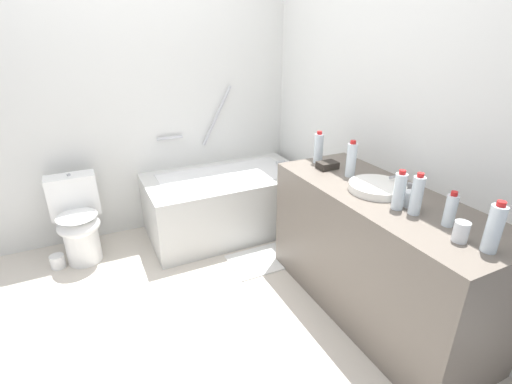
% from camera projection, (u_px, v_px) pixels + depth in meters
% --- Properties ---
extents(ground_plane, '(3.92, 3.92, 0.00)m').
position_uv_depth(ground_plane, '(186.00, 311.00, 2.51)').
color(ground_plane, beige).
extents(wall_back_tiled, '(3.32, 0.10, 2.42)m').
position_uv_depth(wall_back_tiled, '(130.00, 100.00, 3.18)').
color(wall_back_tiled, silver).
rests_on(wall_back_tiled, ground_plane).
extents(wall_right_mirror, '(0.10, 3.08, 2.42)m').
position_uv_depth(wall_right_mirror, '(380.00, 114.00, 2.63)').
color(wall_right_mirror, silver).
rests_on(wall_right_mirror, ground_plane).
extents(bathtub, '(1.44, 0.80, 1.29)m').
position_uv_depth(bathtub, '(227.00, 201.00, 3.45)').
color(bathtub, silver).
rests_on(bathtub, ground_plane).
extents(toilet, '(0.38, 0.49, 0.70)m').
position_uv_depth(toilet, '(78.00, 220.00, 2.99)').
color(toilet, white).
rests_on(toilet, ground_plane).
extents(vanity_counter, '(0.61, 1.57, 0.85)m').
position_uv_depth(vanity_counter, '(376.00, 254.00, 2.40)').
color(vanity_counter, '#6B6056').
rests_on(vanity_counter, ground_plane).
extents(sink_basin, '(0.34, 0.34, 0.05)m').
position_uv_depth(sink_basin, '(377.00, 187.00, 2.27)').
color(sink_basin, white).
rests_on(sink_basin, vanity_counter).
extents(sink_faucet, '(0.13, 0.15, 0.08)m').
position_uv_depth(sink_faucet, '(401.00, 180.00, 2.34)').
color(sink_faucet, '#A6A6AB').
rests_on(sink_faucet, vanity_counter).
extents(water_bottle_0, '(0.06, 0.06, 0.19)m').
position_uv_depth(water_bottle_0, '(450.00, 210.00, 1.84)').
color(water_bottle_0, silver).
rests_on(water_bottle_0, vanity_counter).
extents(water_bottle_1, '(0.06, 0.06, 0.23)m').
position_uv_depth(water_bottle_1, '(399.00, 191.00, 2.01)').
color(water_bottle_1, silver).
rests_on(water_bottle_1, vanity_counter).
extents(water_bottle_2, '(0.07, 0.07, 0.25)m').
position_uv_depth(water_bottle_2, '(351.00, 160.00, 2.47)').
color(water_bottle_2, silver).
rests_on(water_bottle_2, vanity_counter).
extents(water_bottle_3, '(0.07, 0.07, 0.24)m').
position_uv_depth(water_bottle_3, '(319.00, 148.00, 2.73)').
color(water_bottle_3, silver).
rests_on(water_bottle_3, vanity_counter).
extents(water_bottle_4, '(0.06, 0.06, 0.23)m').
position_uv_depth(water_bottle_4, '(417.00, 195.00, 1.95)').
color(water_bottle_4, silver).
rests_on(water_bottle_4, vanity_counter).
extents(water_bottle_5, '(0.07, 0.07, 0.25)m').
position_uv_depth(water_bottle_5, '(494.00, 228.00, 1.61)').
color(water_bottle_5, silver).
rests_on(water_bottle_5, vanity_counter).
extents(drinking_glass_0, '(0.07, 0.07, 0.10)m').
position_uv_depth(drinking_glass_0, '(461.00, 232.00, 1.72)').
color(drinking_glass_0, white).
rests_on(drinking_glass_0, vanity_counter).
extents(drinking_glass_1, '(0.08, 0.08, 0.09)m').
position_uv_depth(drinking_glass_1, '(410.00, 199.00, 2.06)').
color(drinking_glass_1, white).
rests_on(drinking_glass_1, vanity_counter).
extents(amenity_basket, '(0.14, 0.10, 0.05)m').
position_uv_depth(amenity_basket, '(327.00, 165.00, 2.64)').
color(amenity_basket, '#2D2823').
rests_on(amenity_basket, vanity_counter).
extents(bath_mat, '(0.61, 0.38, 0.01)m').
position_uv_depth(bath_mat, '(267.00, 259.00, 3.08)').
color(bath_mat, white).
rests_on(bath_mat, ground_plane).
extents(toilet_paper_roll, '(0.11, 0.11, 0.11)m').
position_uv_depth(toilet_paper_roll, '(58.00, 261.00, 2.97)').
color(toilet_paper_roll, white).
rests_on(toilet_paper_roll, ground_plane).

